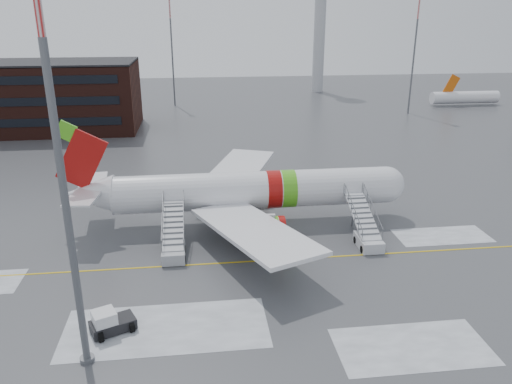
{
  "coord_description": "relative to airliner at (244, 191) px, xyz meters",
  "views": [
    {
      "loc": [
        -3.42,
        -39.67,
        20.58
      ],
      "look_at": [
        2.17,
        5.72,
        4.0
      ],
      "focal_mm": 35.0,
      "sensor_mm": 36.0,
      "label": 1
    }
  ],
  "objects": [
    {
      "name": "airliner",
      "position": [
        0.0,
        0.0,
        0.0
      ],
      "size": [
        35.03,
        32.97,
        11.18
      ],
      "color": "white",
      "rests_on": "ground"
    },
    {
      "name": "ground",
      "position": [
        -1.22,
        -7.72,
        -3.42
      ],
      "size": [
        260.0,
        260.0,
        0.0
      ],
      "primitive_type": "plane",
      "color": "#494C4F",
      "rests_on": "ground"
    },
    {
      "name": "pushback_tug",
      "position": [
        -10.97,
        -17.65,
        -2.68
      ],
      "size": [
        3.32,
        2.99,
        1.68
      ],
      "color": "black",
      "rests_on": "ground"
    },
    {
      "name": "light_mast_far_n",
      "position": [
        -9.22,
        70.28,
        10.42
      ],
      "size": [
        1.2,
        1.2,
        24.25
      ],
      "color": "#595B60",
      "rests_on": "ground"
    },
    {
      "name": "airstair_aft",
      "position": [
        -7.02,
        -6.54,
        -2.35
      ],
      "size": [
        2.05,
        7.7,
        3.48
      ],
      "color": "#A3A5AA",
      "rests_on": "ground"
    },
    {
      "name": "light_mast_near",
      "position": [
        -11.97,
        -20.57,
        9.28
      ],
      "size": [
        1.2,
        1.2,
        24.49
      ],
      "color": "#595B60",
      "rests_on": "ground"
    },
    {
      "name": "airstair_fwd",
      "position": [
        10.78,
        -6.54,
        -2.35
      ],
      "size": [
        2.05,
        7.7,
        3.48
      ],
      "color": "silver",
      "rests_on": "ground"
    },
    {
      "name": "distant_aircraft",
      "position": [
        61.28,
        56.28,
        -3.42
      ],
      "size": [
        35.0,
        18.0,
        8.0
      ],
      "primitive_type": null,
      "color": "#D8590C",
      "rests_on": "ground"
    },
    {
      "name": "light_mast_far_ne",
      "position": [
        40.78,
        54.28,
        10.42
      ],
      "size": [
        1.2,
        1.2,
        24.25
      ],
      "color": "#595B60",
      "rests_on": "ground"
    },
    {
      "name": "control_tower",
      "position": [
        28.78,
        87.28,
        15.33
      ],
      "size": [
        6.4,
        6.4,
        30.0
      ],
      "color": "#B2B5BA",
      "rests_on": "ground"
    }
  ]
}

